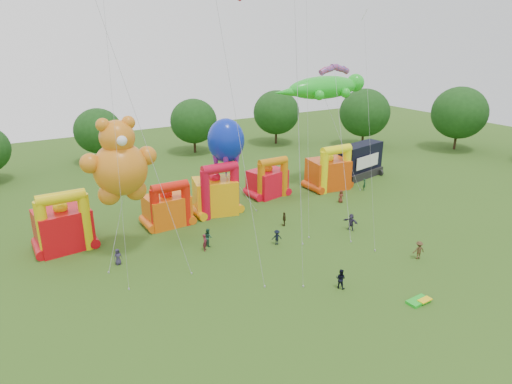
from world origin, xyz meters
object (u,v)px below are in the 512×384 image
gecko_kite (334,119)px  teddy_bear_kite (119,181)px  bouncy_castle_0 (63,226)px  bouncy_castle_2 (216,193)px  spectator_4 (284,219)px  stage_trailer (361,161)px  octopus_kite (230,156)px  spectator_0 (118,257)px

gecko_kite → teddy_bear_kite: bearing=-168.4°
bouncy_castle_0 → bouncy_castle_2: bouncy_castle_2 is taller
bouncy_castle_0 → gecko_kite: 36.67m
bouncy_castle_2 → spectator_4: 8.98m
spectator_4 → stage_trailer: bearing=135.4°
octopus_kite → gecko_kite: bearing=3.3°
teddy_bear_kite → spectator_4: bearing=-7.1°
bouncy_castle_0 → spectator_4: (22.01, -6.66, -1.62)m
octopus_kite → spectator_4: 9.97m
bouncy_castle_2 → stage_trailer: 25.11m
stage_trailer → gecko_kite: bearing=-172.6°
stage_trailer → gecko_kite: gecko_kite is taller
gecko_kite → spectator_0: bearing=-166.1°
bouncy_castle_0 → spectator_4: 23.05m
bouncy_castle_0 → teddy_bear_kite: size_ratio=0.47×
spectator_0 → teddy_bear_kite: bearing=47.6°
bouncy_castle_0 → bouncy_castle_2: bearing=2.6°
bouncy_castle_2 → teddy_bear_kite: bearing=-157.0°
bouncy_castle_0 → octopus_kite: (19.35, 0.95, 4.25)m
bouncy_castle_0 → stage_trailer: size_ratio=0.78×
octopus_kite → spectator_0: 18.28m
gecko_kite → spectator_0: 34.47m
bouncy_castle_0 → gecko_kite: size_ratio=0.42×
teddy_bear_kite → gecko_kite: 31.88m
teddy_bear_kite → gecko_kite: size_ratio=0.89×
bouncy_castle_2 → gecko_kite: 19.99m
gecko_kite → octopus_kite: 16.85m
stage_trailer → spectator_0: bearing=-167.1°
bouncy_castle_2 → stage_trailer: size_ratio=0.79×
bouncy_castle_2 → spectator_4: bouncy_castle_2 is taller
bouncy_castle_2 → gecko_kite: size_ratio=0.42×
spectator_0 → spectator_4: size_ratio=0.99×
teddy_bear_kite → octopus_kite: size_ratio=1.20×
stage_trailer → spectator_0: 39.76m
teddy_bear_kite → spectator_0: size_ratio=8.56×
octopus_kite → bouncy_castle_0: bearing=-177.2°
spectator_0 → stage_trailer: bearing=7.9°
stage_trailer → spectator_4: (-20.27, -9.40, -1.62)m
bouncy_castle_0 → spectator_0: bouncy_castle_0 is taller
teddy_bear_kite → spectator_0: bearing=-127.5°
bouncy_castle_2 → gecko_kite: gecko_kite is taller
spectator_0 → spectator_4: spectator_4 is taller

